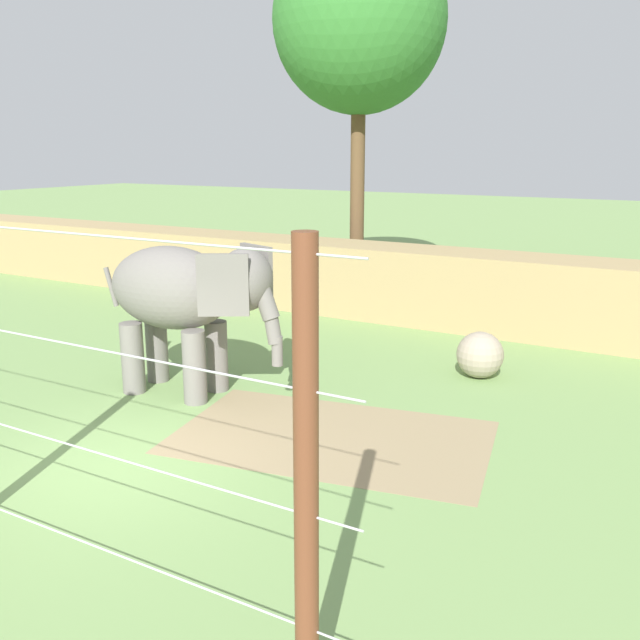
{
  "coord_description": "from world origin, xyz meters",
  "views": [
    {
      "loc": [
        7.28,
        -6.65,
        4.54
      ],
      "look_at": [
        1.03,
        4.31,
        1.4
      ],
      "focal_mm": 39.13,
      "sensor_mm": 36.0,
      "label": 1
    }
  ],
  "objects": [
    {
      "name": "dirt_patch",
      "position": [
        2.28,
        2.5,
        0.0
      ],
      "size": [
        5.46,
        3.91,
        0.01
      ],
      "primitive_type": "cube",
      "rotation": [
        0.0,
        0.0,
        0.18
      ],
      "color": "#937F5B",
      "rests_on": "ground"
    },
    {
      "name": "elephant",
      "position": [
        -1.07,
        2.98,
        1.88
      ],
      "size": [
        3.83,
        1.72,
        2.84
      ],
      "color": "slate",
      "rests_on": "ground"
    },
    {
      "name": "ground_plane",
      "position": [
        0.0,
        0.0,
        0.0
      ],
      "size": [
        120.0,
        120.0,
        0.0
      ],
      "primitive_type": "plane",
      "color": "#759956"
    },
    {
      "name": "tree_far_left",
      "position": [
        -2.55,
        12.91,
        8.1
      ],
      "size": [
        5.11,
        5.11,
        10.83
      ],
      "color": "brown",
      "rests_on": "ground"
    },
    {
      "name": "embankment_wall",
      "position": [
        0.0,
        10.47,
        0.97
      ],
      "size": [
        36.0,
        1.8,
        1.94
      ],
      "primitive_type": "cube",
      "color": "tan",
      "rests_on": "ground"
    },
    {
      "name": "enrichment_ball",
      "position": [
        3.43,
        6.62,
        0.47
      ],
      "size": [
        0.94,
        0.94,
        0.94
      ],
      "primitive_type": "sphere",
      "color": "gray",
      "rests_on": "ground"
    }
  ]
}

